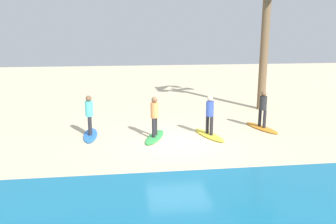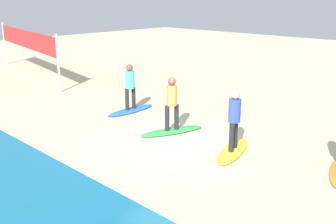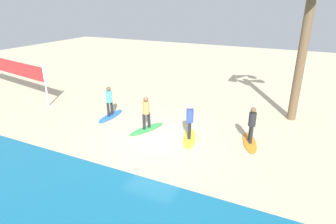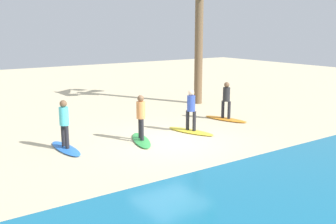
{
  "view_description": "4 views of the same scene",
  "coord_description": "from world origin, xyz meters",
  "px_view_note": "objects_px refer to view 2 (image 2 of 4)",
  "views": [
    {
      "loc": [
        2.11,
        13.13,
        4.39
      ],
      "look_at": [
        0.38,
        -0.23,
        1.19
      ],
      "focal_mm": 37.63,
      "sensor_mm": 36.0,
      "label": 1
    },
    {
      "loc": [
        -7.0,
        7.63,
        4.08
      ],
      "look_at": [
        0.55,
        -0.16,
        0.83
      ],
      "focal_mm": 41.91,
      "sensor_mm": 36.0,
      "label": 2
    },
    {
      "loc": [
        -5.65,
        10.44,
        6.02
      ],
      "look_at": [
        -0.3,
        -0.69,
        1.14
      ],
      "focal_mm": 30.33,
      "sensor_mm": 36.0,
      "label": 3
    },
    {
      "loc": [
        7.96,
        11.34,
        4.11
      ],
      "look_at": [
        0.1,
        -0.05,
        1.12
      ],
      "focal_mm": 42.05,
      "sensor_mm": 36.0,
      "label": 4
    }
  ],
  "objects_px": {
    "surfboard_yellow": "(233,151)",
    "volleyball_net": "(26,41)",
    "surfboard_green": "(172,131)",
    "surfer_green": "(172,100)",
    "surfboard_blue": "(131,110)",
    "surfer_yellow": "(234,116)",
    "surfer_blue": "(130,84)"
  },
  "relations": [
    {
      "from": "surfboard_yellow",
      "to": "surfboard_blue",
      "type": "height_order",
      "value": "same"
    },
    {
      "from": "surfer_green",
      "to": "surfboard_green",
      "type": "bearing_deg",
      "value": -90.0
    },
    {
      "from": "surfboard_blue",
      "to": "surfboard_yellow",
      "type": "bearing_deg",
      "value": 80.84
    },
    {
      "from": "surfer_blue",
      "to": "volleyball_net",
      "type": "height_order",
      "value": "volleyball_net"
    },
    {
      "from": "surfer_green",
      "to": "volleyball_net",
      "type": "xyz_separation_m",
      "value": [
        11.57,
        -1.24,
        0.75
      ]
    },
    {
      "from": "volleyball_net",
      "to": "surfer_yellow",
      "type": "bearing_deg",
      "value": 174.79
    },
    {
      "from": "surfer_blue",
      "to": "volleyball_net",
      "type": "distance_m",
      "value": 8.97
    },
    {
      "from": "surfboard_yellow",
      "to": "volleyball_net",
      "type": "bearing_deg",
      "value": -113.4
    },
    {
      "from": "surfboard_yellow",
      "to": "volleyball_net",
      "type": "xyz_separation_m",
      "value": [
        13.86,
        -1.26,
        1.74
      ]
    },
    {
      "from": "surfboard_yellow",
      "to": "surfboard_green",
      "type": "relative_size",
      "value": 1.0
    },
    {
      "from": "surfboard_green",
      "to": "surfer_blue",
      "type": "bearing_deg",
      "value": -83.14
    },
    {
      "from": "surfboard_green",
      "to": "surfer_blue",
      "type": "xyz_separation_m",
      "value": [
        2.65,
        -0.61,
        0.99
      ]
    },
    {
      "from": "surfboard_blue",
      "to": "surfer_yellow",
      "type": "bearing_deg",
      "value": 80.84
    },
    {
      "from": "surfboard_green",
      "to": "surfer_blue",
      "type": "distance_m",
      "value": 2.89
    },
    {
      "from": "surfer_yellow",
      "to": "volleyball_net",
      "type": "distance_m",
      "value": 13.93
    },
    {
      "from": "surfer_yellow",
      "to": "surfboard_green",
      "type": "height_order",
      "value": "surfer_yellow"
    },
    {
      "from": "surfboard_yellow",
      "to": "surfer_yellow",
      "type": "xyz_separation_m",
      "value": [
        0.0,
        0.0,
        0.99
      ]
    },
    {
      "from": "surfboard_yellow",
      "to": "volleyball_net",
      "type": "relative_size",
      "value": 0.23
    },
    {
      "from": "surfboard_yellow",
      "to": "surfer_blue",
      "type": "height_order",
      "value": "surfer_blue"
    },
    {
      "from": "surfer_green",
      "to": "surfer_blue",
      "type": "xyz_separation_m",
      "value": [
        2.65,
        -0.61,
        0.0
      ]
    },
    {
      "from": "surfboard_yellow",
      "to": "surfer_green",
      "type": "xyz_separation_m",
      "value": [
        2.29,
        -0.02,
        0.99
      ]
    },
    {
      "from": "surfer_green",
      "to": "volleyball_net",
      "type": "bearing_deg",
      "value": -6.11
    },
    {
      "from": "surfboard_green",
      "to": "surfer_green",
      "type": "relative_size",
      "value": 1.28
    },
    {
      "from": "surfer_yellow",
      "to": "surfboard_green",
      "type": "distance_m",
      "value": 2.49
    },
    {
      "from": "surfer_blue",
      "to": "surfer_yellow",
      "type": "bearing_deg",
      "value": 172.7
    },
    {
      "from": "volleyball_net",
      "to": "surfboard_blue",
      "type": "bearing_deg",
      "value": 175.95
    },
    {
      "from": "surfboard_yellow",
      "to": "surfer_blue",
      "type": "xyz_separation_m",
      "value": [
        4.94,
        -0.63,
        0.99
      ]
    },
    {
      "from": "surfboard_yellow",
      "to": "surfboard_blue",
      "type": "bearing_deg",
      "value": -115.48
    },
    {
      "from": "surfer_yellow",
      "to": "surfboard_blue",
      "type": "bearing_deg",
      "value": -7.3
    },
    {
      "from": "surfboard_green",
      "to": "surfer_green",
      "type": "height_order",
      "value": "surfer_green"
    },
    {
      "from": "surfer_yellow",
      "to": "volleyball_net",
      "type": "relative_size",
      "value": 0.18
    },
    {
      "from": "surfer_yellow",
      "to": "surfboard_blue",
      "type": "xyz_separation_m",
      "value": [
        4.94,
        -0.63,
        -0.99
      ]
    }
  ]
}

